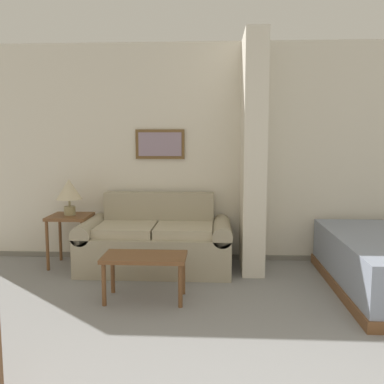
% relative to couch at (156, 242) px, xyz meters
% --- Properties ---
extents(wall_back, '(6.90, 0.16, 2.60)m').
position_rel_couch_xyz_m(wall_back, '(0.88, 0.48, 0.99)').
color(wall_back, silver).
rests_on(wall_back, ground_plane).
extents(wall_partition_pillar, '(0.24, 0.72, 2.60)m').
position_rel_couch_xyz_m(wall_partition_pillar, '(1.08, 0.06, 0.99)').
color(wall_partition_pillar, silver).
rests_on(wall_partition_pillar, ground_plane).
extents(couch, '(1.70, 0.84, 0.84)m').
position_rel_couch_xyz_m(couch, '(0.00, 0.00, 0.00)').
color(couch, tan).
rests_on(couch, ground_plane).
extents(coffee_table, '(0.76, 0.41, 0.42)m').
position_rel_couch_xyz_m(coffee_table, '(0.03, -0.96, 0.06)').
color(coffee_table, brown).
rests_on(coffee_table, ground_plane).
extents(side_table, '(0.46, 0.46, 0.60)m').
position_rel_couch_xyz_m(side_table, '(-1.01, 0.06, 0.19)').
color(side_table, brown).
rests_on(side_table, ground_plane).
extents(table_lamp, '(0.29, 0.29, 0.42)m').
position_rel_couch_xyz_m(table_lamp, '(-1.01, 0.06, 0.57)').
color(table_lamp, tan).
rests_on(table_lamp, side_table).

